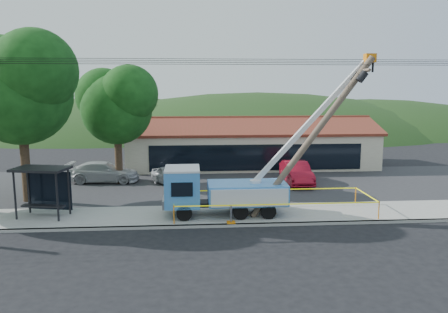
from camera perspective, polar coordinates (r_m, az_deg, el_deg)
name	(u,v)px	position (r m, az deg, el deg)	size (l,w,h in m)	color
ground	(224,241)	(21.41, -0.01, -10.95)	(120.00, 120.00, 0.00)	black
curb	(221,226)	(23.37, -0.41, -9.02)	(60.00, 0.25, 0.15)	gray
sidewalk	(219,215)	(25.18, -0.71, -7.67)	(60.00, 4.00, 0.15)	gray
parking_lot	(212,185)	(32.91, -1.61, -3.70)	(60.00, 12.00, 0.10)	#28282B
strip_mall	(250,146)	(40.78, 3.46, 1.39)	(22.50, 8.53, 4.67)	#BDB195
tree_west_near	(20,84)	(29.95, -25.14, 8.60)	(7.56, 6.72, 10.80)	#332316
tree_lot	(116,102)	(33.52, -13.87, 6.91)	(6.30, 5.60, 8.94)	#332316
hill_west	(111,130)	(76.61, -14.51, 3.32)	(78.40, 56.00, 28.00)	#1F3E16
hill_center	(257,129)	(76.29, 4.34, 3.56)	(89.60, 64.00, 32.00)	#1F3E16
hill_east	(369,129)	(81.74, 18.37, 3.49)	(72.80, 52.00, 26.00)	#1F3E16
utility_truck	(223,189)	(24.69, -0.10, -4.20)	(11.72, 3.70, 8.99)	black
leaning_pole	(318,130)	(24.54, 12.13, 3.37)	(6.73, 1.99, 8.96)	brown
bus_shelter	(44,180)	(26.28, -22.51, -2.87)	(3.18, 2.32, 2.78)	black
caution_tape	(272,200)	(25.40, 6.34, -5.65)	(11.24, 3.46, 1.00)	orange
car_silver	(172,186)	(32.88, -6.80, -3.86)	(1.63, 4.06, 1.38)	#AAACB1
car_red	(296,185)	(33.63, 9.39, -3.63)	(1.74, 5.00, 1.65)	maroon
car_white	(104,183)	(34.88, -15.37, -3.38)	(2.18, 5.37, 1.56)	silver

